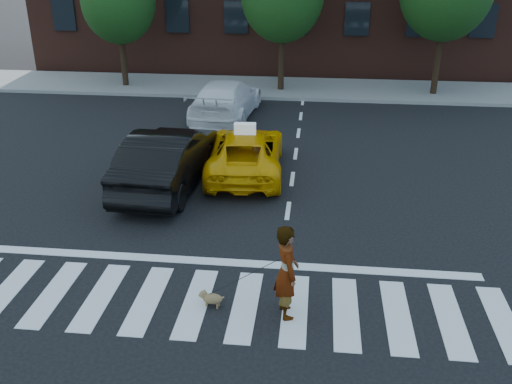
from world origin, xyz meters
TOP-DOWN VIEW (x-y plane):
  - ground at (0.00, 0.00)m, footprint 120.00×120.00m
  - crosswalk at (0.00, 0.00)m, footprint 13.00×2.40m
  - stop_line at (0.00, 1.60)m, footprint 12.00×0.30m
  - sidewalk_far at (0.00, 17.50)m, footprint 30.00×4.00m
  - taxi at (0.14, 7.00)m, footprint 2.49×4.90m
  - black_sedan at (-2.00, 5.70)m, footprint 2.09×5.31m
  - white_suv at (-1.40, 12.66)m, footprint 2.56×5.45m
  - woman at (1.82, -0.17)m, footprint 0.65×0.81m
  - dog at (0.32, -0.07)m, footprint 0.55×0.29m
  - taxi_sign at (0.14, 6.80)m, footprint 0.67×0.32m

SIDE VIEW (x-z plane):
  - ground at x=0.00m, z-range 0.00..0.00m
  - crosswalk at x=0.00m, z-range 0.00..0.01m
  - stop_line at x=0.00m, z-range 0.00..0.01m
  - sidewalk_far at x=0.00m, z-range 0.00..0.15m
  - dog at x=0.32m, z-range 0.03..0.34m
  - taxi at x=0.14m, z-range 0.00..1.33m
  - white_suv at x=-1.40m, z-range 0.00..1.54m
  - black_sedan at x=-2.00m, z-range 0.00..1.72m
  - woman at x=1.82m, z-range 0.00..1.94m
  - taxi_sign at x=0.14m, z-range 1.33..1.65m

